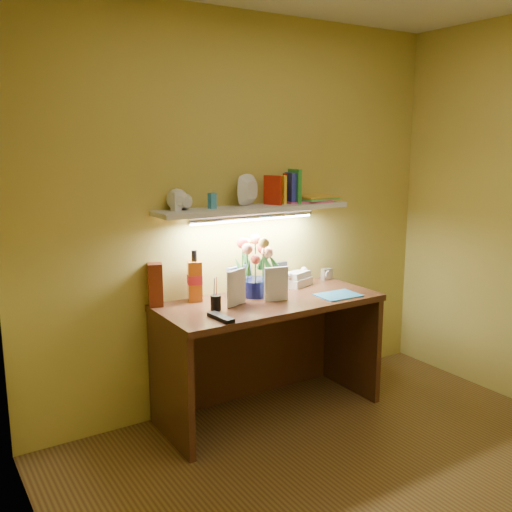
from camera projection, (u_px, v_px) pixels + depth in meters
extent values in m
plane|color=#4A2D16|center=(409.00, 511.00, 2.68)|extent=(3.00, 3.00, 0.00)
cube|color=#3B2310|center=(269.00, 357.00, 3.61)|extent=(1.40, 0.60, 0.75)
cube|color=silver|center=(327.00, 274.00, 4.04)|extent=(0.08, 0.05, 0.08)
cube|color=#60220D|center=(155.00, 285.00, 3.38)|extent=(0.10, 0.10, 0.26)
cylinder|color=black|center=(216.00, 298.00, 3.30)|extent=(0.07, 0.07, 0.15)
cube|color=black|center=(221.00, 317.00, 3.14)|extent=(0.07, 0.20, 0.02)
cube|color=teal|center=(338.00, 295.00, 3.62)|extent=(0.27, 0.20, 0.01)
imported|color=silver|center=(228.00, 290.00, 3.32)|extent=(0.16, 0.07, 0.22)
imported|color=silver|center=(264.00, 285.00, 3.46)|extent=(0.16, 0.05, 0.21)
cube|color=silver|center=(255.00, 209.00, 3.57)|extent=(1.30, 0.25, 0.03)
imported|color=silver|center=(180.00, 203.00, 3.30)|extent=(0.15, 0.15, 0.10)
imported|color=silver|center=(187.00, 203.00, 3.31)|extent=(0.12, 0.12, 0.09)
imported|color=silver|center=(253.00, 202.00, 3.57)|extent=(0.26, 0.26, 0.05)
cube|color=silver|center=(176.00, 201.00, 3.32)|extent=(0.06, 0.05, 0.11)
cube|color=teal|center=(212.00, 201.00, 3.43)|extent=(0.05, 0.04, 0.09)
cube|color=#B21F0A|center=(273.00, 190.00, 3.63)|extent=(0.07, 0.13, 0.19)
cube|color=yellow|center=(280.00, 190.00, 3.69)|extent=(0.03, 0.12, 0.18)
cube|color=#262FA9|center=(290.00, 188.00, 3.73)|extent=(0.07, 0.15, 0.20)
cube|color=#2A8A30|center=(295.00, 186.00, 3.72)|extent=(0.04, 0.15, 0.22)
cube|color=#B21F0A|center=(292.00, 188.00, 3.73)|extent=(0.05, 0.14, 0.19)
cube|color=#E24E85|center=(305.00, 201.00, 3.82)|extent=(0.35, 0.28, 0.01)
cube|color=#5ACD65|center=(315.00, 199.00, 3.85)|extent=(0.31, 0.25, 0.01)
cube|color=gold|center=(316.00, 197.00, 3.84)|extent=(0.28, 0.21, 0.01)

